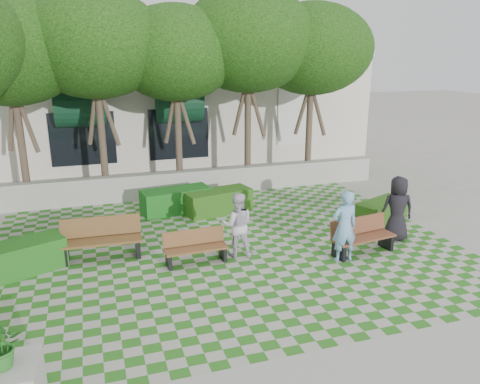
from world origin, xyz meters
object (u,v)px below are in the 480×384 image
object	(u,v)px
hedge_east	(381,211)
person_dark	(397,209)
person_blue	(344,226)
person_white	(237,225)
hedge_midleft	(176,200)
hedge_west	(16,259)
hedge_midright	(218,201)
planter_front	(7,381)
bench_west	(102,239)
bench_mid	(195,248)
bench_east	(362,237)

from	to	relation	value
hedge_east	person_dark	xyz separation A→B (m)	(-0.52, -1.43, 0.58)
person_blue	person_white	world-z (taller)	person_blue
hedge_midleft	person_dark	distance (m)	6.84
hedge_west	person_dark	world-z (taller)	person_dark
hedge_midright	hedge_midleft	xyz separation A→B (m)	(-1.29, 0.49, 0.01)
hedge_midright	hedge_midleft	world-z (taller)	hedge_midleft
hedge_midright	hedge_midleft	bearing A→B (deg)	159.28
hedge_midleft	planter_front	bearing A→B (deg)	-115.26
bench_west	hedge_midright	xyz separation A→B (m)	(3.72, 2.50, -0.12)
hedge_east	person_blue	bearing A→B (deg)	-139.79
hedge_west	bench_mid	bearing A→B (deg)	-9.34
bench_west	hedge_west	bearing A→B (deg)	-168.44
bench_east	hedge_midright	bearing A→B (deg)	114.48
hedge_east	hedge_midleft	xyz separation A→B (m)	(-5.86, 2.80, 0.06)
hedge_midleft	person_blue	world-z (taller)	person_blue
person_white	person_blue	bearing A→B (deg)	169.82
planter_front	person_blue	distance (m)	7.85
bench_mid	hedge_midright	size ratio (longest dim) A/B	0.73
hedge_midleft	bench_east	bearing A→B (deg)	-49.82
hedge_midleft	person_white	xyz separation A→B (m)	(0.86, -3.90, 0.45)
hedge_west	person_white	xyz separation A→B (m)	(5.24, -0.60, 0.46)
person_dark	person_white	bearing A→B (deg)	10.20
bench_east	bench_mid	size ratio (longest dim) A/B	1.15
bench_mid	hedge_east	distance (m)	6.23
planter_front	person_white	world-z (taller)	person_white
hedge_east	person_white	world-z (taller)	person_white
bench_mid	planter_front	world-z (taller)	planter_front
bench_east	hedge_midright	distance (m)	5.01
hedge_midright	hedge_east	bearing A→B (deg)	-26.86
bench_east	planter_front	bearing A→B (deg)	-163.92
hedge_midright	person_blue	distance (m)	4.96
hedge_east	person_white	size ratio (longest dim) A/B	1.10
hedge_midright	planter_front	world-z (taller)	planter_front
hedge_west	hedge_east	bearing A→B (deg)	2.73
bench_east	hedge_east	bearing A→B (deg)	37.22
bench_west	hedge_midleft	xyz separation A→B (m)	(2.43, 2.98, -0.11)
person_dark	person_white	world-z (taller)	person_dark
bench_mid	hedge_midright	distance (m)	3.81
bench_east	hedge_midleft	distance (m)	6.16
hedge_west	person_blue	xyz separation A→B (m)	(7.65, -1.71, 0.54)
hedge_west	person_white	bearing A→B (deg)	-6.55
bench_east	person_dark	bearing A→B (deg)	11.03
bench_mid	hedge_west	xyz separation A→B (m)	(-4.13, 0.68, -0.02)
bench_mid	hedge_midleft	distance (m)	3.98
bench_mid	person_white	distance (m)	1.20
planter_front	hedge_midright	bearing A→B (deg)	56.28
bench_east	bench_west	world-z (taller)	bench_west
bench_mid	hedge_east	bearing A→B (deg)	8.86
bench_west	hedge_east	xyz separation A→B (m)	(8.30, 0.18, -0.17)
planter_front	person_blue	world-z (taller)	person_blue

